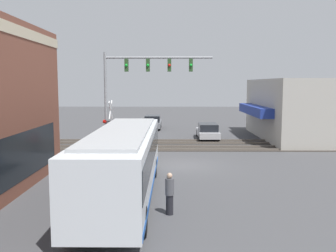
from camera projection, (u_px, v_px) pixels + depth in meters
The scene contains 11 objects.
ground_plane at pixel (183, 165), 22.98m from camera, with size 120.00×120.00×0.00m, color #424244.
shop_building at pixel (307, 109), 34.24m from camera, with size 13.24×9.73×5.42m.
city_bus at pixel (123, 160), 16.22m from camera, with size 11.89×2.59×3.04m.
traffic_signal_gantry at pixel (140, 77), 27.13m from camera, with size 0.42×7.87×7.27m.
crossing_signal at pixel (111, 122), 26.85m from camera, with size 1.41×1.18×3.81m.
rail_track_near at pixel (181, 148), 28.93m from camera, with size 2.60×60.00×0.15m.
rail_track_far at pixel (180, 142), 32.11m from camera, with size 2.60×60.00×0.15m.
parked_car_silver at pixel (208, 132), 34.07m from camera, with size 4.80×1.82×1.42m.
parked_car_grey at pixel (153, 123), 41.70m from camera, with size 4.80×1.82×1.52m.
pedestrian_at_crossing at pixel (121, 142), 26.99m from camera, with size 0.34×0.34×1.66m.
pedestrian_near_bus at pixel (170, 194), 14.24m from camera, with size 0.34×0.34×1.63m.
Camera 1 is at (-22.57, 0.71, 4.97)m, focal length 40.00 mm.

